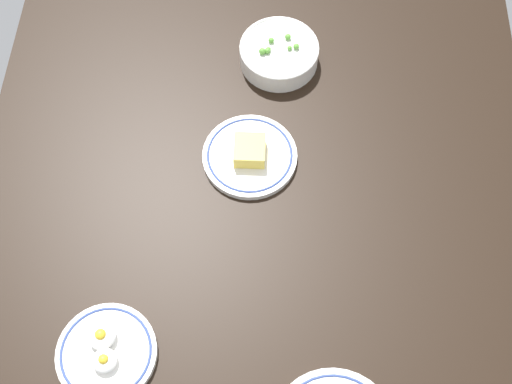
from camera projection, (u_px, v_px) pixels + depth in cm
name	position (u px, v px, depth cm)	size (l,w,h in cm)	color
dining_table	(256.00, 201.00, 133.44)	(141.00, 115.20, 4.00)	black
plate_cheese	(250.00, 155.00, 134.56)	(19.77, 19.77, 4.90)	white
plate_eggs	(106.00, 352.00, 116.26)	(18.23, 18.23, 5.15)	white
bowl_peas	(279.00, 53.00, 144.64)	(17.72, 17.72, 6.19)	white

